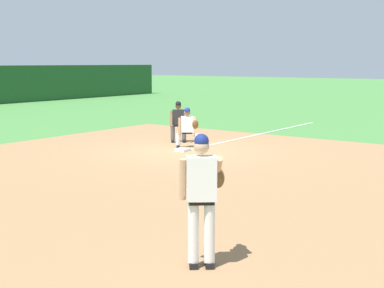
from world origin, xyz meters
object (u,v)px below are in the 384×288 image
at_px(first_base_bag, 183,150).
at_px(umpire, 178,120).
at_px(baseball, 188,189).
at_px(first_baseman, 188,126).
at_px(pitcher, 202,192).

relative_size(first_base_bag, umpire, 0.26).
relative_size(baseball, first_baseman, 0.06).
height_order(baseball, first_baseman, first_baseman).
bearing_deg(umpire, baseball, -140.77).
distance_m(baseball, first_baseman, 6.03).
xyz_separation_m(first_base_bag, umpire, (1.44, 1.28, 0.75)).
xyz_separation_m(baseball, pitcher, (-3.42, -2.80, 1.02)).
height_order(first_baseman, umpire, umpire).
xyz_separation_m(first_baseman, umpire, (0.81, 1.02, 0.06)).
distance_m(pitcher, first_baseman, 10.41).
bearing_deg(first_baseman, first_base_bag, -157.48).
height_order(baseball, pitcher, pitcher).
distance_m(baseball, pitcher, 4.54).
relative_size(baseball, umpire, 0.05).
bearing_deg(first_baseman, pitcher, -142.25).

